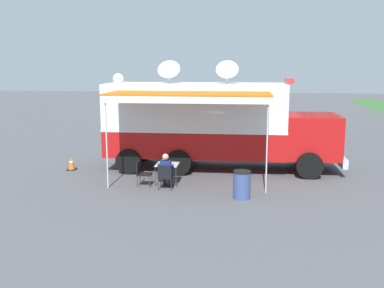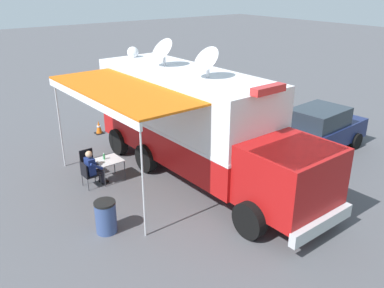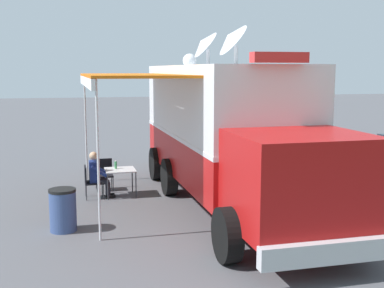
{
  "view_description": "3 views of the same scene",
  "coord_description": "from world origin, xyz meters",
  "px_view_note": "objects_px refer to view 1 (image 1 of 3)",
  "views": [
    {
      "loc": [
        18.15,
        2.34,
        4.3
      ],
      "look_at": [
        1.06,
        -0.01,
        1.21
      ],
      "focal_mm": 42.23,
      "sensor_mm": 36.0,
      "label": 1
    },
    {
      "loc": [
        7.67,
        10.65,
        6.28
      ],
      "look_at": [
        0.1,
        0.63,
        1.12
      ],
      "focal_mm": 37.5,
      "sensor_mm": 36.0,
      "label": 2
    },
    {
      "loc": [
        3.68,
        12.56,
        3.39
      ],
      "look_at": [
        0.67,
        -0.3,
        1.42
      ],
      "focal_mm": 46.57,
      "sensor_mm": 36.0,
      "label": 3
    }
  ],
  "objects_px": {
    "seated_responder": "(166,170)",
    "traffic_cone": "(71,163)",
    "folding_chair_at_table": "(165,175)",
    "car_behind_truck": "(246,130)",
    "folding_table": "(167,166)",
    "folding_chair_beside_table": "(142,172)",
    "water_bottle": "(163,162)",
    "trash_bin": "(242,185)",
    "command_truck": "(214,122)"
  },
  "relations": [
    {
      "from": "seated_responder",
      "to": "traffic_cone",
      "type": "bearing_deg",
      "value": -116.76
    },
    {
      "from": "folding_chair_at_table",
      "to": "traffic_cone",
      "type": "xyz_separation_m",
      "value": [
        -2.39,
        -4.38,
        -0.23
      ]
    },
    {
      "from": "seated_responder",
      "to": "car_behind_truck",
      "type": "bearing_deg",
      "value": 162.56
    },
    {
      "from": "folding_table",
      "to": "folding_chair_beside_table",
      "type": "xyz_separation_m",
      "value": [
        0.39,
        -0.85,
        -0.16
      ]
    },
    {
      "from": "water_bottle",
      "to": "trash_bin",
      "type": "relative_size",
      "value": 0.25
    },
    {
      "from": "command_truck",
      "to": "water_bottle",
      "type": "xyz_separation_m",
      "value": [
        2.66,
        -1.57,
        -1.11
      ]
    },
    {
      "from": "trash_bin",
      "to": "car_behind_truck",
      "type": "relative_size",
      "value": 0.21
    },
    {
      "from": "folding_table",
      "to": "folding_chair_at_table",
      "type": "height_order",
      "value": "folding_chair_at_table"
    },
    {
      "from": "command_truck",
      "to": "seated_responder",
      "type": "height_order",
      "value": "command_truck"
    },
    {
      "from": "trash_bin",
      "to": "traffic_cone",
      "type": "relative_size",
      "value": 1.57
    },
    {
      "from": "folding_chair_beside_table",
      "to": "folding_chair_at_table",
      "type": "bearing_deg",
      "value": 66.07
    },
    {
      "from": "water_bottle",
      "to": "folding_chair_beside_table",
      "type": "height_order",
      "value": "water_bottle"
    },
    {
      "from": "command_truck",
      "to": "traffic_cone",
      "type": "bearing_deg",
      "value": -80.52
    },
    {
      "from": "command_truck",
      "to": "traffic_cone",
      "type": "xyz_separation_m",
      "value": [
        0.96,
        -5.75,
        -1.67
      ]
    },
    {
      "from": "seated_responder",
      "to": "trash_bin",
      "type": "bearing_deg",
      "value": 72.42
    },
    {
      "from": "car_behind_truck",
      "to": "seated_responder",
      "type": "bearing_deg",
      "value": -17.44
    },
    {
      "from": "folding_chair_at_table",
      "to": "trash_bin",
      "type": "bearing_deg",
      "value": 76.19
    },
    {
      "from": "trash_bin",
      "to": "traffic_cone",
      "type": "height_order",
      "value": "trash_bin"
    },
    {
      "from": "folding_table",
      "to": "trash_bin",
      "type": "relative_size",
      "value": 0.9
    },
    {
      "from": "command_truck",
      "to": "folding_table",
      "type": "bearing_deg",
      "value": -29.56
    },
    {
      "from": "seated_responder",
      "to": "traffic_cone",
      "type": "distance_m",
      "value": 4.91
    },
    {
      "from": "seated_responder",
      "to": "trash_bin",
      "type": "height_order",
      "value": "seated_responder"
    },
    {
      "from": "command_truck",
      "to": "folding_chair_beside_table",
      "type": "bearing_deg",
      "value": -38.0
    },
    {
      "from": "folding_chair_at_table",
      "to": "traffic_cone",
      "type": "relative_size",
      "value": 1.5
    },
    {
      "from": "folding_chair_at_table",
      "to": "car_behind_truck",
      "type": "height_order",
      "value": "car_behind_truck"
    },
    {
      "from": "command_truck",
      "to": "folding_table",
      "type": "relative_size",
      "value": 11.67
    },
    {
      "from": "trash_bin",
      "to": "traffic_cone",
      "type": "distance_m",
      "value": 7.65
    },
    {
      "from": "command_truck",
      "to": "folding_chair_beside_table",
      "type": "height_order",
      "value": "command_truck"
    },
    {
      "from": "water_bottle",
      "to": "folding_chair_beside_table",
      "type": "relative_size",
      "value": 0.26
    },
    {
      "from": "folding_table",
      "to": "folding_chair_at_table",
      "type": "relative_size",
      "value": 0.94
    },
    {
      "from": "seated_responder",
      "to": "car_behind_truck",
      "type": "height_order",
      "value": "car_behind_truck"
    },
    {
      "from": "water_bottle",
      "to": "car_behind_truck",
      "type": "relative_size",
      "value": 0.05
    },
    {
      "from": "seated_responder",
      "to": "traffic_cone",
      "type": "height_order",
      "value": "seated_responder"
    },
    {
      "from": "command_truck",
      "to": "folding_chair_beside_table",
      "type": "relative_size",
      "value": 10.97
    },
    {
      "from": "folding_chair_beside_table",
      "to": "seated_responder",
      "type": "height_order",
      "value": "seated_responder"
    },
    {
      "from": "traffic_cone",
      "to": "seated_responder",
      "type": "bearing_deg",
      "value": 63.24
    },
    {
      "from": "water_bottle",
      "to": "traffic_cone",
      "type": "relative_size",
      "value": 0.39
    },
    {
      "from": "command_truck",
      "to": "water_bottle",
      "type": "distance_m",
      "value": 3.28
    },
    {
      "from": "water_bottle",
      "to": "seated_responder",
      "type": "bearing_deg",
      "value": 21.01
    },
    {
      "from": "command_truck",
      "to": "trash_bin",
      "type": "height_order",
      "value": "command_truck"
    },
    {
      "from": "trash_bin",
      "to": "car_behind_truck",
      "type": "xyz_separation_m",
      "value": [
        -9.11,
        -0.05,
        0.42
      ]
    },
    {
      "from": "traffic_cone",
      "to": "folding_table",
      "type": "bearing_deg",
      "value": 69.65
    },
    {
      "from": "car_behind_truck",
      "to": "folding_chair_at_table",
      "type": "bearing_deg",
      "value": -17.05
    },
    {
      "from": "command_truck",
      "to": "traffic_cone",
      "type": "distance_m",
      "value": 6.06
    },
    {
      "from": "folding_table",
      "to": "car_behind_truck",
      "type": "bearing_deg",
      "value": 160.76
    },
    {
      "from": "water_bottle",
      "to": "folding_chair_at_table",
      "type": "relative_size",
      "value": 0.26
    },
    {
      "from": "water_bottle",
      "to": "folding_chair_at_table",
      "type": "distance_m",
      "value": 0.79
    },
    {
      "from": "folding_table",
      "to": "folding_chair_beside_table",
      "type": "relative_size",
      "value": 0.94
    },
    {
      "from": "folding_chair_at_table",
      "to": "command_truck",
      "type": "bearing_deg",
      "value": 157.79
    },
    {
      "from": "folding_table",
      "to": "folding_chair_at_table",
      "type": "xyz_separation_m",
      "value": [
        0.8,
        0.08,
        -0.16
      ]
    }
  ]
}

